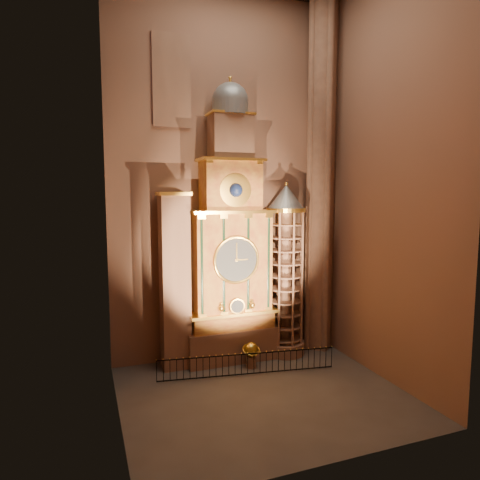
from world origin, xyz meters
name	(u,v)px	position (x,y,z in m)	size (l,w,h in m)	color
floor	(263,394)	(0.00, 0.00, 0.00)	(14.00, 14.00, 0.00)	#383330
wall_back	(225,179)	(0.00, 6.00, 11.00)	(22.00, 22.00, 0.00)	#8A5C4A
wall_left	(112,173)	(-7.00, 0.00, 11.00)	(22.00, 22.00, 0.00)	#8A5C4A
wall_right	(385,177)	(7.00, 0.00, 11.00)	(22.00, 22.00, 0.00)	#8A5C4A
astronomical_clock	(231,251)	(0.00, 4.96, 6.68)	(5.60, 2.41, 16.70)	#8C634C
portrait_tower	(175,280)	(-3.40, 4.98, 5.15)	(1.80, 1.60, 10.20)	#8C634C
stair_turret	(285,272)	(3.50, 4.70, 5.27)	(2.50, 2.50, 10.80)	#8C634C
gothic_pier	(321,179)	(6.10, 5.00, 11.00)	(2.04, 2.04, 22.00)	#8C634C
stained_glass_window	(172,80)	(-3.20, 5.92, 16.50)	(2.20, 0.14, 5.20)	navy
celestial_globe	(251,353)	(0.68, 3.34, 0.90)	(1.03, 0.97, 1.50)	#8C634C
iron_railing	(248,364)	(0.08, 2.36, 0.66)	(9.87, 1.57, 1.21)	black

